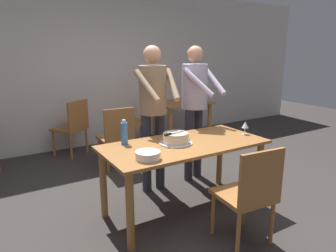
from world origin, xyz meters
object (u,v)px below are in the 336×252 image
(wine_glass_near, at_px, (245,125))
(chair_near_side, at_px, (249,192))
(cake_on_platter, at_px, (176,139))
(water_bottle, at_px, (124,133))
(person_cutting_cake, at_px, (153,103))
(background_chair_3, at_px, (138,118))
(cake_knife, at_px, (171,134))
(person_standing_beside, at_px, (195,98))
(background_table, at_px, (182,111))
(background_chair_0, at_px, (117,135))
(main_dining_table, at_px, (184,154))
(background_chair_1, at_px, (73,126))
(plate_stack, at_px, (148,155))

(wine_glass_near, relative_size, chair_near_side, 0.16)
(cake_on_platter, xyz_separation_m, wine_glass_near, (0.85, -0.11, 0.05))
(water_bottle, relative_size, person_cutting_cake, 0.15)
(chair_near_side, xyz_separation_m, background_chair_3, (0.46, 3.10, 0.00))
(cake_knife, xyz_separation_m, wine_glass_near, (0.92, -0.09, -0.01))
(cake_on_platter, relative_size, person_standing_beside, 0.20)
(person_standing_beside, xyz_separation_m, background_table, (0.84, 1.51, -0.50))
(cake_knife, xyz_separation_m, background_table, (1.58, 2.13, -0.29))
(person_standing_beside, bearing_deg, background_chair_0, 130.29)
(wine_glass_near, height_order, background_table, wine_glass_near)
(cake_knife, distance_m, chair_near_side, 0.92)
(water_bottle, relative_size, background_chair_0, 0.28)
(main_dining_table, height_order, background_chair_1, background_chair_1)
(water_bottle, bearing_deg, cake_on_platter, -29.09)
(cake_knife, height_order, water_bottle, water_bottle)
(person_cutting_cake, relative_size, background_chair_3, 1.91)
(cake_knife, relative_size, plate_stack, 1.22)
(water_bottle, bearing_deg, background_chair_3, 61.03)
(person_cutting_cake, xyz_separation_m, background_chair_0, (-0.11, 0.89, -0.58))
(background_chair_3, bearing_deg, person_standing_beside, -90.24)
(main_dining_table, height_order, water_bottle, water_bottle)
(chair_near_side, xyz_separation_m, background_table, (1.29, 2.93, 0.09))
(water_bottle, height_order, background_table, water_bottle)
(plate_stack, xyz_separation_m, background_chair_1, (0.02, 2.63, -0.29))
(cake_on_platter, height_order, plate_stack, cake_on_platter)
(plate_stack, height_order, person_cutting_cake, person_cutting_cake)
(plate_stack, distance_m, background_chair_1, 2.64)
(cake_on_platter, relative_size, wine_glass_near, 2.36)
(cake_knife, relative_size, background_chair_1, 0.30)
(chair_near_side, bearing_deg, cake_on_platter, 105.52)
(chair_near_side, height_order, background_chair_1, same)
(background_table, bearing_deg, cake_on_platter, -125.53)
(cake_on_platter, bearing_deg, background_chair_1, 100.32)
(person_cutting_cake, relative_size, background_table, 1.72)
(main_dining_table, bearing_deg, person_cutting_cake, 92.44)
(person_standing_beside, bearing_deg, main_dining_table, -132.82)
(wine_glass_near, xyz_separation_m, chair_near_side, (-0.63, -0.70, -0.36))
(person_cutting_cake, bearing_deg, water_bottle, -147.56)
(plate_stack, height_order, chair_near_side, chair_near_side)
(wine_glass_near, bearing_deg, background_table, 73.46)
(main_dining_table, height_order, plate_stack, plate_stack)
(person_standing_beside, distance_m, chair_near_side, 1.59)
(main_dining_table, relative_size, background_chair_3, 1.86)
(cake_on_platter, height_order, background_chair_0, background_chair_0)
(cake_on_platter, xyz_separation_m, background_chair_0, (-0.05, 1.46, -0.31))
(main_dining_table, relative_size, plate_stack, 7.63)
(background_chair_3, bearing_deg, background_chair_1, 176.20)
(main_dining_table, distance_m, person_cutting_cake, 0.75)
(water_bottle, distance_m, person_cutting_cake, 0.64)
(person_standing_beside, bearing_deg, chair_near_side, -107.68)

